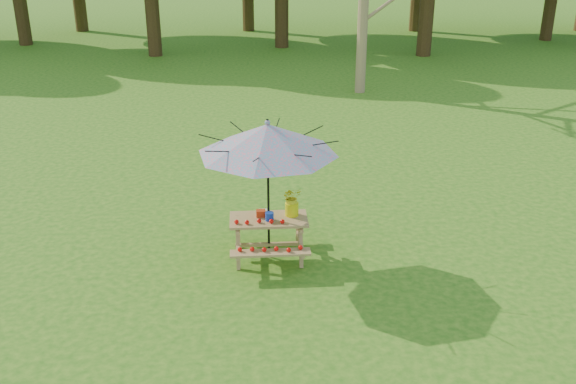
{
  "coord_description": "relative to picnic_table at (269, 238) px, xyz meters",
  "views": [
    {
      "loc": [
        3.89,
        -5.86,
        4.8
      ],
      "look_at": [
        4.51,
        3.12,
        1.1
      ],
      "focal_mm": 40.0,
      "sensor_mm": 36.0,
      "label": 1
    }
  ],
  "objects": [
    {
      "name": "picnic_table",
      "position": [
        0.0,
        0.0,
        0.0
      ],
      "size": [
        1.2,
        1.32,
        0.67
      ],
      "color": "#A4864A",
      "rests_on": "ground"
    },
    {
      "name": "tomatoes_row",
      "position": [
        -0.15,
        -0.18,
        0.38
      ],
      "size": [
        0.77,
        0.13,
        0.07
      ],
      "primitive_type": null,
      "color": "red",
      "rests_on": "picnic_table"
    },
    {
      "name": "produce_bins",
      "position": [
        -0.05,
        0.04,
        0.4
      ],
      "size": [
        0.26,
        0.36,
        0.13
      ],
      "color": "red",
      "rests_on": "picnic_table"
    },
    {
      "name": "flower_bucket",
      "position": [
        0.37,
        0.09,
        0.59
      ],
      "size": [
        0.34,
        0.31,
        0.46
      ],
      "color": "yellow",
      "rests_on": "picnic_table"
    },
    {
      "name": "patio_umbrella",
      "position": [
        0.0,
        0.0,
        1.62
      ],
      "size": [
        2.53,
        2.53,
        2.25
      ],
      "color": "black",
      "rests_on": "ground"
    }
  ]
}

